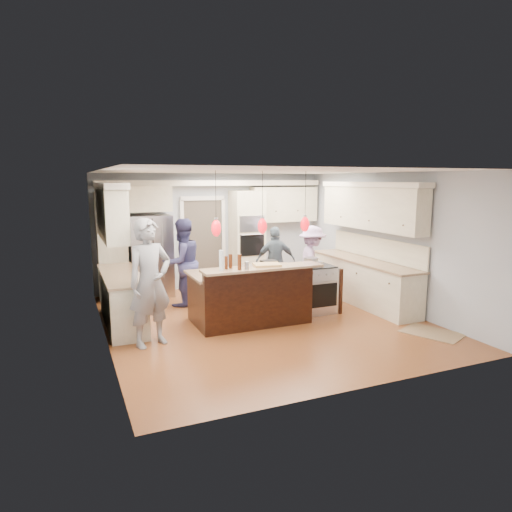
{
  "coord_description": "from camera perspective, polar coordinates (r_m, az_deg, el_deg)",
  "views": [
    {
      "loc": [
        -3.28,
        -7.37,
        2.56
      ],
      "look_at": [
        0.0,
        0.35,
        1.15
      ],
      "focal_mm": 32.0,
      "sensor_mm": 36.0,
      "label": 1
    }
  ],
  "objects": [
    {
      "name": "ground_plane",
      "position": [
        8.46,
        0.93,
        -8.06
      ],
      "size": [
        6.0,
        6.0,
        0.0
      ],
      "primitive_type": "plane",
      "color": "#985629",
      "rests_on": "ground"
    },
    {
      "name": "floor_rug",
      "position": [
        8.34,
        21.15,
        -8.96
      ],
      "size": [
        0.97,
        1.12,
        0.01
      ],
      "primitive_type": "cube",
      "rotation": [
        0.0,
        0.0,
        0.42
      ],
      "color": "#997A53",
      "rests_on": "ground"
    },
    {
      "name": "drink_can",
      "position": [
        7.37,
        -1.15,
        -1.2
      ],
      "size": [
        0.09,
        0.09,
        0.13
      ],
      "primitive_type": "cylinder",
      "rotation": [
        0.0,
        0.0,
        0.26
      ],
      "color": "#B7B7BC",
      "rests_on": "kitchen_island"
    },
    {
      "name": "refrigerator",
      "position": [
        10.3,
        -13.03,
        0.02
      ],
      "size": [
        0.9,
        0.7,
        1.8
      ],
      "primitive_type": "cube",
      "color": "#B7B7BC",
      "rests_on": "ground"
    },
    {
      "name": "cutting_board",
      "position": [
        7.72,
        1.38,
        -1.09
      ],
      "size": [
        0.5,
        0.4,
        0.03
      ],
      "primitive_type": "cube",
      "rotation": [
        0.0,
        0.0,
        -0.19
      ],
      "color": "tan",
      "rests_on": "kitchen_island"
    },
    {
      "name": "room_shell",
      "position": [
        8.1,
        0.97,
        4.29
      ],
      "size": [
        5.54,
        6.04,
        2.72
      ],
      "color": "#B2BCC6",
      "rests_on": "ground"
    },
    {
      "name": "person_range_side",
      "position": [
        9.87,
        7.03,
        -0.83
      ],
      "size": [
        0.86,
        1.15,
        1.59
      ],
      "primitive_type": "imported",
      "rotation": [
        0.0,
        0.0,
        1.28
      ],
      "color": "#B897CC",
      "rests_on": "ground"
    },
    {
      "name": "oven_column",
      "position": [
        10.91,
        -1.13,
        2.12
      ],
      "size": [
        0.72,
        0.69,
        2.3
      ],
      "color": "beige",
      "rests_on": "ground"
    },
    {
      "name": "pot_small",
      "position": [
        8.76,
        7.72,
        -1.0
      ],
      "size": [
        0.2,
        0.2,
        0.1
      ],
      "primitive_type": "cylinder",
      "color": "#B7B7BC",
      "rests_on": "island_range"
    },
    {
      "name": "beer_bottle_a",
      "position": [
        7.48,
        -3.2,
        -0.66
      ],
      "size": [
        0.07,
        0.07,
        0.23
      ],
      "primitive_type": "cylinder",
      "rotation": [
        0.0,
        0.0,
        0.24
      ],
      "color": "#461E0C",
      "rests_on": "kitchen_island"
    },
    {
      "name": "person_far_right",
      "position": [
        10.1,
        2.45,
        -0.68
      ],
      "size": [
        0.96,
        0.55,
        1.54
      ],
      "primitive_type": "imported",
      "rotation": [
        0.0,
        0.0,
        2.94
      ],
      "color": "#485966",
      "rests_on": "ground"
    },
    {
      "name": "pot_large",
      "position": [
        8.83,
        6.91,
        -0.71
      ],
      "size": [
        0.28,
        0.28,
        0.16
      ],
      "primitive_type": "cylinder",
      "color": "#B7B7BC",
      "rests_on": "island_range"
    },
    {
      "name": "water_bottle",
      "position": [
        7.28,
        -4.33,
        -0.57
      ],
      "size": [
        0.1,
        0.1,
        0.33
      ],
      "primitive_type": "cylinder",
      "rotation": [
        0.0,
        0.0,
        0.35
      ],
      "color": "silver",
      "rests_on": "kitchen_island"
    },
    {
      "name": "person_bar_end",
      "position": [
        7.19,
        -13.12,
        -3.28
      ],
      "size": [
        0.85,
        0.7,
        1.99
      ],
      "primitive_type": "imported",
      "rotation": [
        0.0,
        0.0,
        0.36
      ],
      "color": "gray",
      "rests_on": "ground"
    },
    {
      "name": "beer_bottle_b",
      "position": [
        7.35,
        -2.07,
        -0.76
      ],
      "size": [
        0.08,
        0.08,
        0.25
      ],
      "primitive_type": "cylinder",
      "rotation": [
        0.0,
        0.0,
        -0.41
      ],
      "color": "#461E0C",
      "rests_on": "kitchen_island"
    },
    {
      "name": "right_counter_run",
      "position": [
        9.69,
        13.55,
        0.34
      ],
      "size": [
        0.64,
        3.1,
        2.51
      ],
      "color": "beige",
      "rests_on": "ground"
    },
    {
      "name": "person_far_left",
      "position": [
        9.38,
        -9.21,
        -0.81
      ],
      "size": [
        1.05,
        0.94,
        1.79
      ],
      "primitive_type": "imported",
      "rotation": [
        0.0,
        0.0,
        3.5
      ],
      "color": "navy",
      "rests_on": "ground"
    },
    {
      "name": "kitchen_island",
      "position": [
        8.3,
        -0.83,
        -4.94
      ],
      "size": [
        2.1,
        1.46,
        1.12
      ],
      "color": "black",
      "rests_on": "ground"
    },
    {
      "name": "pendant_lights",
      "position": [
        7.54,
        0.81,
        3.78
      ],
      "size": [
        1.75,
        0.15,
        1.03
      ],
      "color": "black",
      "rests_on": "ground"
    },
    {
      "name": "island_range",
      "position": [
        8.98,
        7.36,
        -4.08
      ],
      "size": [
        0.82,
        0.71,
        0.92
      ],
      "color": "#B7B7BC",
      "rests_on": "ground"
    },
    {
      "name": "left_cabinets",
      "position": [
        8.35,
        -16.89,
        -1.25
      ],
      "size": [
        0.64,
        2.3,
        2.51
      ],
      "color": "beige",
      "rests_on": "ground"
    },
    {
      "name": "beer_bottle_c",
      "position": [
        7.42,
        -3.74,
        -0.83
      ],
      "size": [
        0.06,
        0.06,
        0.21
      ],
      "primitive_type": "cylinder",
      "rotation": [
        0.0,
        0.0,
        -0.15
      ],
      "color": "#461E0C",
      "rests_on": "kitchen_island"
    },
    {
      "name": "back_upper_cabinets",
      "position": [
        10.48,
        -8.97,
        4.56
      ],
      "size": [
        5.3,
        0.61,
        2.54
      ],
      "color": "beige",
      "rests_on": "ground"
    }
  ]
}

